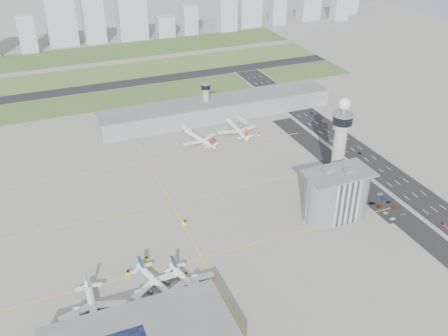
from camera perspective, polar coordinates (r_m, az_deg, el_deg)
name	(u,v)px	position (r m, az deg, el deg)	size (l,w,h in m)	color
ground	(245,214)	(318.54, 2.40, -5.25)	(1000.00, 1000.00, 0.00)	gray
grass_strip_0	(132,96)	(504.12, -10.46, 8.08)	(480.00, 50.00, 0.08)	#42582A
grass_strip_1	(116,73)	(573.48, -12.19, 10.59)	(480.00, 60.00, 0.08)	#526C33
grass_strip_2	(103,53)	(648.85, -13.65, 12.67)	(480.00, 70.00, 0.08)	#45642F
runway	(124,84)	(538.14, -11.37, 9.40)	(480.00, 22.00, 0.10)	black
highway	(392,178)	(374.45, 18.64, -1.13)	(28.00, 500.00, 0.10)	black
barrier_left	(376,182)	(365.90, 16.96, -1.49)	(0.60, 500.00, 1.20)	#9E9E99
barrier_right	(408,174)	(382.81, 20.27, -0.63)	(0.60, 500.00, 1.20)	#9E9E99
landside_road	(372,193)	(353.45, 16.51, -2.71)	(18.00, 260.00, 0.08)	black
parking_lot	(380,202)	(344.74, 17.43, -3.76)	(20.00, 44.00, 0.10)	black
taxiway_line_h_0	(202,258)	(284.50, -2.53, -10.23)	(260.00, 0.60, 0.01)	yellow
taxiway_line_h_1	(171,203)	(330.50, -6.11, -3.97)	(260.00, 0.60, 0.01)	yellow
taxiway_line_h_2	(147,162)	(380.43, -8.75, 0.72)	(260.00, 0.60, 0.01)	yellow
taxiway_line_v	(171,203)	(330.50, -6.11, -3.97)	(0.60, 260.00, 0.01)	yellow
control_tower	(340,140)	(338.93, 13.13, 3.14)	(14.00, 14.00, 64.50)	#ADAAA5
secondary_tower	(206,98)	(442.42, -2.08, 8.05)	(8.60, 8.60, 31.90)	#ADAAA5
admin_building	(336,194)	(316.95, 12.73, -2.93)	(42.00, 24.00, 33.50)	#B2B2B7
terminal_pier	(217,108)	(448.12, -0.76, 6.86)	(210.00, 32.00, 15.80)	gray
airplane_near_a	(92,306)	(257.41, -14.80, -15.04)	(39.27, 33.38, 11.00)	white
airplane_near_b	(158,280)	(265.23, -7.60, -12.62)	(36.43, 30.97, 10.20)	white
airplane_near_c	(189,281)	(263.51, -3.99, -12.75)	(35.86, 30.48, 10.04)	white
airplane_far_a	(199,136)	(402.96, -2.82, 3.66)	(38.20, 32.47, 10.70)	white
airplane_far_b	(237,126)	(418.81, 1.47, 4.81)	(41.28, 35.09, 11.56)	white
jet_bridge_near_0	(76,333)	(251.13, -16.54, -17.65)	(14.00, 3.00, 5.70)	silver
jet_bridge_near_1	(140,315)	(252.68, -9.58, -16.20)	(14.00, 3.00, 5.70)	silver
jet_bridge_near_2	(199,297)	(257.74, -2.90, -14.56)	(14.00, 3.00, 5.70)	silver
jet_bridge_far_0	(183,127)	(424.91, -4.73, 4.66)	(14.00, 3.00, 5.70)	silver
jet_bridge_far_1	(237,118)	(440.86, 1.48, 5.73)	(14.00, 3.00, 5.70)	silver
tug_0	(128,272)	(278.58, -10.89, -11.62)	(2.39, 3.48, 2.02)	gold
tug_1	(186,274)	(273.90, -4.34, -11.97)	(1.90, 2.77, 1.61)	gold
tug_2	(147,258)	(285.63, -8.84, -10.18)	(2.39, 3.47, 2.02)	gold
tug_3	(185,222)	(310.33, -4.47, -6.18)	(2.29, 3.33, 1.94)	yellow
tug_4	(205,144)	(400.34, -2.13, 2.79)	(2.25, 3.28, 1.91)	yellow
tug_5	(259,134)	(417.58, 4.07, 3.91)	(1.95, 2.84, 1.65)	yellow
car_lot_0	(393,219)	(330.16, 18.70, -5.50)	(1.55, 3.85, 1.31)	white
car_lot_1	(386,213)	(334.41, 17.99, -4.89)	(1.19, 3.42, 1.13)	#9FA0A7
car_lot_2	(379,206)	(339.66, 17.31, -4.18)	(1.92, 4.17, 1.16)	#962805
car_lot_3	(372,203)	(341.27, 16.59, -3.87)	(1.70, 4.18, 1.21)	black
car_lot_4	(364,195)	(348.09, 15.76, -3.01)	(1.54, 3.83, 1.30)	navy
car_lot_5	(358,190)	(352.63, 15.10, -2.46)	(1.22, 3.49, 1.15)	#BABABD
car_lot_6	(403,214)	(336.54, 19.75, -4.98)	(2.12, 4.60, 1.28)	gray
car_lot_7	(396,207)	(342.35, 19.05, -4.20)	(1.77, 4.36, 1.27)	#AC331E
car_lot_8	(389,202)	(345.78, 18.31, -3.71)	(1.35, 3.35, 1.14)	black
car_lot_9	(385,198)	(348.91, 17.90, -3.29)	(1.37, 3.94, 1.30)	navy
car_lot_10	(380,194)	(352.48, 17.41, -2.85)	(2.07, 4.50, 1.25)	silver
car_lot_11	(370,187)	(358.12, 16.39, -2.13)	(1.61, 3.96, 1.15)	slate
car_hw_0	(445,224)	(336.49, 23.91, -5.92)	(1.50, 3.73, 1.27)	#B23026
car_hw_1	(360,153)	(401.00, 15.26, 1.66)	(1.19, 3.42, 1.13)	black
car_hw_2	(312,113)	(462.97, 9.98, 6.20)	(2.16, 4.69, 1.30)	navy
car_hw_4	(270,94)	(502.60, 5.24, 8.45)	(1.33, 3.31, 1.13)	#A5A7AA
skyline_bldg_6	(27,34)	(673.16, -21.59, 14.07)	(20.04, 16.03, 45.20)	#9EADC1
skyline_bldg_7	(61,20)	(691.68, -18.16, 15.73)	(35.76, 28.61, 61.22)	#9EADC1
skyline_bldg_8	(92,10)	(688.29, -14.83, 17.09)	(26.33, 21.06, 83.39)	#9EADC1
skyline_bldg_9	(131,15)	(699.61, -10.56, 16.85)	(36.96, 29.57, 62.11)	#9EADC1
skyline_bldg_10	(165,26)	(705.35, -6.74, 15.80)	(23.01, 18.41, 27.75)	#9EADC1
skyline_bldg_11	(190,20)	(713.67, -3.95, 16.56)	(20.22, 16.18, 38.97)	#9EADC1
skyline_bldg_12	(226,14)	(729.30, 0.29, 17.23)	(26.14, 20.92, 46.89)	#9EADC1
skyline_bldg_14	(278,0)	(766.27, 6.16, 18.53)	(21.59, 17.28, 68.75)	#9EADC1
skyline_bldg_17	(349,0)	(854.82, 14.14, 18.08)	(22.64, 18.11, 41.06)	#9EADC1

